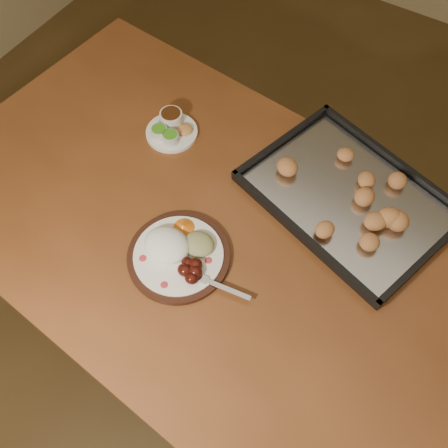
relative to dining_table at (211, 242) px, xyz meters
The scene contains 5 objects.
ground 0.72m from the dining_table, 42.43° to the left, with size 4.00×4.00×0.00m, color brown.
dining_table is the anchor object (origin of this frame).
dinner_plate 0.16m from the dining_table, 97.56° to the right, with size 0.33×0.25×0.06m.
condiment_saucer 0.34m from the dining_table, 142.35° to the left, with size 0.15×0.15×0.05m.
baking_tray 0.38m from the dining_table, 43.48° to the left, with size 0.58×0.50×0.05m.
Camera 1 is at (0.15, -0.74, 1.83)m, focal length 40.00 mm.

